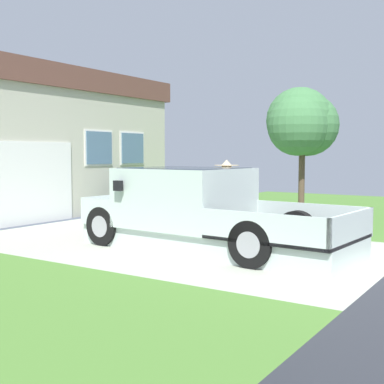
{
  "coord_description": "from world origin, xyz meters",
  "views": [
    {
      "loc": [
        -8.64,
        -1.79,
        1.9
      ],
      "look_at": [
        0.17,
        4.0,
        1.1
      ],
      "focal_mm": 47.9,
      "sensor_mm": 36.0,
      "label": 1
    }
  ],
  "objects_px": {
    "person_with_hat": "(226,194)",
    "handbag": "(245,232)",
    "front_yard_tree": "(302,124)",
    "wheeled_trash_bin": "(128,196)",
    "pickup_truck": "(194,212)"
  },
  "relations": [
    {
      "from": "person_with_hat",
      "to": "wheeled_trash_bin",
      "type": "xyz_separation_m",
      "value": [
        2.16,
        4.67,
        -0.41
      ]
    },
    {
      "from": "pickup_truck",
      "to": "front_yard_tree",
      "type": "bearing_deg",
      "value": 1.12
    },
    {
      "from": "person_with_hat",
      "to": "front_yard_tree",
      "type": "distance_m",
      "value": 4.23
    },
    {
      "from": "handbag",
      "to": "front_yard_tree",
      "type": "height_order",
      "value": "front_yard_tree"
    },
    {
      "from": "person_with_hat",
      "to": "handbag",
      "type": "xyz_separation_m",
      "value": [
        0.24,
        -0.34,
        -0.87
      ]
    },
    {
      "from": "person_with_hat",
      "to": "front_yard_tree",
      "type": "relative_size",
      "value": 0.47
    },
    {
      "from": "pickup_truck",
      "to": "front_yard_tree",
      "type": "height_order",
      "value": "front_yard_tree"
    },
    {
      "from": "front_yard_tree",
      "to": "pickup_truck",
      "type": "bearing_deg",
      "value": 177.55
    },
    {
      "from": "front_yard_tree",
      "to": "wheeled_trash_bin",
      "type": "xyz_separation_m",
      "value": [
        -1.7,
        4.89,
        -2.14
      ]
    },
    {
      "from": "handbag",
      "to": "front_yard_tree",
      "type": "bearing_deg",
      "value": 1.9
    },
    {
      "from": "person_with_hat",
      "to": "handbag",
      "type": "distance_m",
      "value": 0.96
    },
    {
      "from": "pickup_truck",
      "to": "front_yard_tree",
      "type": "relative_size",
      "value": 1.49
    },
    {
      "from": "pickup_truck",
      "to": "wheeled_trash_bin",
      "type": "bearing_deg",
      "value": 56.85
    },
    {
      "from": "person_with_hat",
      "to": "wheeled_trash_bin",
      "type": "distance_m",
      "value": 5.16
    },
    {
      "from": "person_with_hat",
      "to": "wheeled_trash_bin",
      "type": "bearing_deg",
      "value": -86.13
    }
  ]
}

